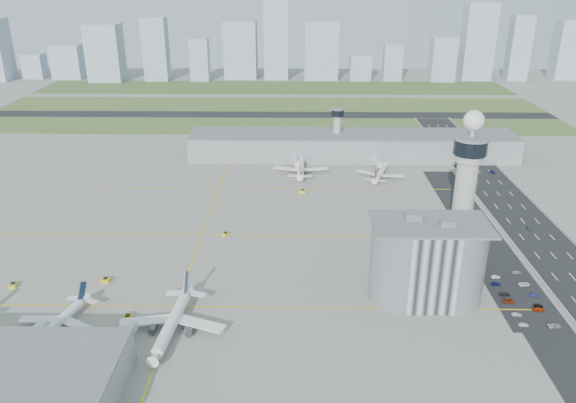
{
  "coord_description": "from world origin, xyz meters",
  "views": [
    {
      "loc": [
        3.91,
        -204.1,
        114.57
      ],
      "look_at": [
        0.0,
        35.0,
        15.0
      ],
      "focal_mm": 35.0,
      "sensor_mm": 36.0,
      "label": 1
    }
  ],
  "objects_px": {
    "tug_2": "(128,317)",
    "jet_bridge_far_0": "(294,160)",
    "tug_4": "(303,191)",
    "car_lot_0": "(524,324)",
    "car_hw_4": "(443,144)",
    "tug_1": "(106,280)",
    "jet_bridge_far_1": "(373,161)",
    "airplane_far_a": "(301,163)",
    "car_hw_1": "(529,228)",
    "car_lot_11": "(516,272)",
    "car_lot_4": "(496,284)",
    "car_lot_8": "(538,306)",
    "jet_bridge_near_1": "(19,353)",
    "car_lot_9": "(534,295)",
    "car_lot_6": "(554,326)",
    "car_hw_2": "(492,172)",
    "control_tower": "(466,182)",
    "tug_0": "(13,285)",
    "car_lot_3": "(505,294)",
    "car_lot_10": "(524,284)",
    "admin_building": "(427,261)",
    "airplane_near_c": "(171,317)",
    "tug_5": "(377,174)",
    "car_lot_1": "(517,314)",
    "secondary_tower": "(337,128)",
    "tug_3": "(226,234)",
    "car_lot_7": "(539,309)",
    "airplane_near_b": "(56,318)",
    "airplane_far_b": "(381,169)",
    "car_lot_2": "(509,301)",
    "car_lot_5": "(496,277)"
  },
  "relations": [
    {
      "from": "tug_2",
      "to": "jet_bridge_far_0",
      "type": "bearing_deg",
      "value": 66.47
    },
    {
      "from": "tug_2",
      "to": "tug_4",
      "type": "xyz_separation_m",
      "value": [
        62.56,
        121.84,
        -0.03
      ]
    },
    {
      "from": "car_lot_0",
      "to": "car_hw_4",
      "type": "relative_size",
      "value": 1.02
    },
    {
      "from": "tug_1",
      "to": "jet_bridge_far_1",
      "type": "bearing_deg",
      "value": 147.74
    },
    {
      "from": "airplane_far_a",
      "to": "car_hw_1",
      "type": "bearing_deg",
      "value": -124.56
    },
    {
      "from": "tug_2",
      "to": "car_hw_1",
      "type": "bearing_deg",
      "value": 19.5
    },
    {
      "from": "car_lot_11",
      "to": "car_lot_4",
      "type": "bearing_deg",
      "value": 121.89
    },
    {
      "from": "car_lot_8",
      "to": "car_hw_1",
      "type": "xyz_separation_m",
      "value": [
        21.66,
        66.7,
        0.01
      ]
    },
    {
      "from": "jet_bridge_far_1",
      "to": "car_lot_8",
      "type": "relative_size",
      "value": 4.3
    },
    {
      "from": "airplane_far_a",
      "to": "jet_bridge_near_1",
      "type": "xyz_separation_m",
      "value": [
        -89.42,
        -178.93,
        -2.77
      ]
    },
    {
      "from": "car_lot_9",
      "to": "jet_bridge_far_0",
      "type": "bearing_deg",
      "value": 34.14
    },
    {
      "from": "car_lot_6",
      "to": "car_lot_9",
      "type": "bearing_deg",
      "value": -10.29
    },
    {
      "from": "car_hw_1",
      "to": "car_hw_2",
      "type": "relative_size",
      "value": 0.76
    },
    {
      "from": "control_tower",
      "to": "tug_0",
      "type": "distance_m",
      "value": 183.04
    },
    {
      "from": "control_tower",
      "to": "airplane_far_a",
      "type": "xyz_separation_m",
      "value": [
        -65.58,
        109.93,
        -29.42
      ]
    },
    {
      "from": "car_lot_3",
      "to": "tug_0",
      "type": "bearing_deg",
      "value": 82.42
    },
    {
      "from": "car_lot_10",
      "to": "car_hw_1",
      "type": "relative_size",
      "value": 1.37
    },
    {
      "from": "admin_building",
      "to": "car_hw_2",
      "type": "bearing_deg",
      "value": 63.27
    },
    {
      "from": "car_lot_4",
      "to": "airplane_near_c",
      "type": "bearing_deg",
      "value": 98.87
    },
    {
      "from": "tug_5",
      "to": "car_lot_8",
      "type": "xyz_separation_m",
      "value": [
        40.94,
        -140.41,
        -0.44
      ]
    },
    {
      "from": "car_lot_3",
      "to": "car_lot_1",
      "type": "bearing_deg",
      "value": 171.95
    },
    {
      "from": "tug_5",
      "to": "car_lot_11",
      "type": "xyz_separation_m",
      "value": [
        41.73,
        -115.96,
        -0.44
      ]
    },
    {
      "from": "secondary_tower",
      "to": "tug_3",
      "type": "height_order",
      "value": "secondary_tower"
    },
    {
      "from": "secondary_tower",
      "to": "car_lot_0",
      "type": "relative_size",
      "value": 9.31
    },
    {
      "from": "jet_bridge_near_1",
      "to": "car_lot_0",
      "type": "distance_m",
      "value": 167.24
    },
    {
      "from": "tug_2",
      "to": "car_lot_7",
      "type": "bearing_deg",
      "value": -1.9
    },
    {
      "from": "car_hw_1",
      "to": "jet_bridge_far_0",
      "type": "bearing_deg",
      "value": 145.58
    },
    {
      "from": "airplane_near_b",
      "to": "car_lot_3",
      "type": "relative_size",
      "value": 8.79
    },
    {
      "from": "jet_bridge_far_1",
      "to": "car_hw_1",
      "type": "bearing_deg",
      "value": 23.8
    },
    {
      "from": "car_lot_8",
      "to": "car_hw_4",
      "type": "height_order",
      "value": "car_hw_4"
    },
    {
      "from": "tug_0",
      "to": "car_lot_9",
      "type": "height_order",
      "value": "tug_0"
    },
    {
      "from": "airplane_far_b",
      "to": "car_lot_10",
      "type": "height_order",
      "value": "airplane_far_b"
    },
    {
      "from": "airplane_far_b",
      "to": "jet_bridge_far_0",
      "type": "relative_size",
      "value": 2.44
    },
    {
      "from": "airplane_near_b",
      "to": "jet_bridge_near_1",
      "type": "xyz_separation_m",
      "value": [
        -5.51,
        -15.72,
        -2.1
      ]
    },
    {
      "from": "airplane_near_b",
      "to": "car_hw_4",
      "type": "distance_m",
      "value": 289.55
    },
    {
      "from": "airplane_near_b",
      "to": "tug_3",
      "type": "relative_size",
      "value": 11.69
    },
    {
      "from": "jet_bridge_near_1",
      "to": "car_lot_2",
      "type": "relative_size",
      "value": 3.11
    },
    {
      "from": "car_lot_5",
      "to": "tug_0",
      "type": "bearing_deg",
      "value": 83.88
    },
    {
      "from": "jet_bridge_far_0",
      "to": "car_hw_4",
      "type": "relative_size",
      "value": 4.17
    },
    {
      "from": "control_tower",
      "to": "car_hw_1",
      "type": "relative_size",
      "value": 18.82
    },
    {
      "from": "car_lot_0",
      "to": "car_lot_9",
      "type": "bearing_deg",
      "value": -25.95
    },
    {
      "from": "tug_0",
      "to": "car_hw_2",
      "type": "xyz_separation_m",
      "value": [
        228.67,
        135.52,
        -0.36
      ]
    },
    {
      "from": "car_lot_0",
      "to": "control_tower",
      "type": "bearing_deg",
      "value": 16.63
    },
    {
      "from": "car_lot_7",
      "to": "car_hw_2",
      "type": "relative_size",
      "value": 0.97
    },
    {
      "from": "car_hw_2",
      "to": "car_hw_1",
      "type": "bearing_deg",
      "value": -101.89
    },
    {
      "from": "car_lot_8",
      "to": "jet_bridge_far_1",
      "type": "bearing_deg",
      "value": 21.03
    },
    {
      "from": "tug_2",
      "to": "car_hw_1",
      "type": "height_order",
      "value": "tug_2"
    },
    {
      "from": "jet_bridge_far_1",
      "to": "car_hw_1",
      "type": "distance_m",
      "value": 112.19
    },
    {
      "from": "admin_building",
      "to": "car_lot_9",
      "type": "height_order",
      "value": "admin_building"
    },
    {
      "from": "car_lot_1",
      "to": "airplane_near_b",
      "type": "bearing_deg",
      "value": 92.27
    }
  ]
}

